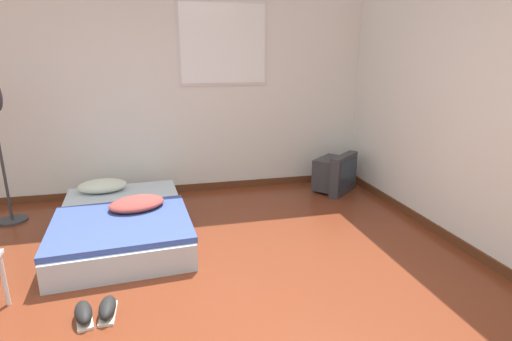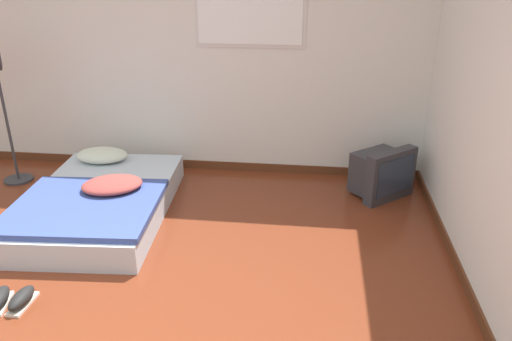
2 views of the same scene
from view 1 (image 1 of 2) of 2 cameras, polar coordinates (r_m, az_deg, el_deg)
ground_plane at (r=2.72m, az=-8.43°, el=-22.53°), size 20.00×20.00×0.00m
wall_back at (r=5.02m, az=-12.11°, el=11.24°), size 7.31×0.08×2.60m
mattress_bed at (r=4.11m, az=-18.55°, el=-6.83°), size 1.29×1.91×0.38m
crt_tv at (r=5.21m, az=11.23°, el=-0.42°), size 0.65×0.63×0.50m
sneaker_pair at (r=3.02m, az=-21.94°, el=-18.12°), size 0.29×0.29×0.10m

